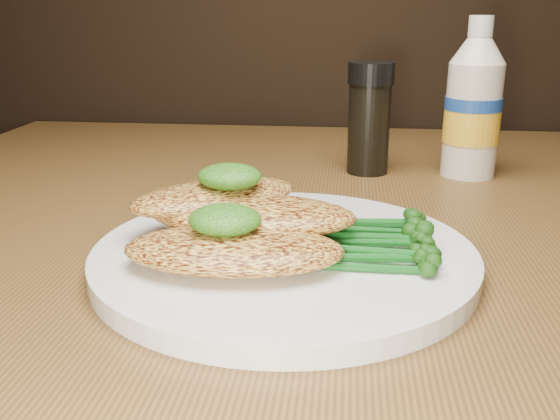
# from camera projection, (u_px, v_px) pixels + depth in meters

# --- Properties ---
(plate) EXTENTS (0.29, 0.29, 0.02)m
(plate) POSITION_uv_depth(u_px,v_px,m) (284.00, 256.00, 0.48)
(plate) COLOR white
(plate) RESTS_ON dining_table
(chicken_front) EXTENTS (0.16, 0.09, 0.03)m
(chicken_front) POSITION_uv_depth(u_px,v_px,m) (234.00, 250.00, 0.44)
(chicken_front) COLOR #ECB14B
(chicken_front) RESTS_ON plate
(chicken_mid) EXTENTS (0.17, 0.09, 0.02)m
(chicken_mid) POSITION_uv_depth(u_px,v_px,m) (252.00, 214.00, 0.48)
(chicken_mid) COLOR #ECB14B
(chicken_mid) RESTS_ON plate
(chicken_back) EXTENTS (0.16, 0.14, 0.02)m
(chicken_back) POSITION_uv_depth(u_px,v_px,m) (215.00, 197.00, 0.51)
(chicken_back) COLOR #ECB14B
(chicken_back) RESTS_ON plate
(pesto_front) EXTENTS (0.06, 0.05, 0.02)m
(pesto_front) POSITION_uv_depth(u_px,v_px,m) (225.00, 220.00, 0.44)
(pesto_front) COLOR #133407
(pesto_front) RESTS_ON chicken_front
(pesto_back) EXTENTS (0.06, 0.06, 0.02)m
(pesto_back) POSITION_uv_depth(u_px,v_px,m) (230.00, 176.00, 0.50)
(pesto_back) COLOR #133407
(pesto_back) RESTS_ON chicken_back
(broccolini_bundle) EXTENTS (0.15, 0.13, 0.02)m
(broccolini_bundle) POSITION_uv_depth(u_px,v_px,m) (352.00, 234.00, 0.47)
(broccolini_bundle) COLOR #125519
(broccolini_bundle) RESTS_ON plate
(mayo_bottle) EXTENTS (0.08, 0.08, 0.18)m
(mayo_bottle) POSITION_uv_depth(u_px,v_px,m) (474.00, 98.00, 0.71)
(mayo_bottle) COLOR beige
(mayo_bottle) RESTS_ON dining_table
(pepper_grinder) EXTENTS (0.05, 0.05, 0.13)m
(pepper_grinder) POSITION_uv_depth(u_px,v_px,m) (369.00, 119.00, 0.73)
(pepper_grinder) COLOR black
(pepper_grinder) RESTS_ON dining_table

